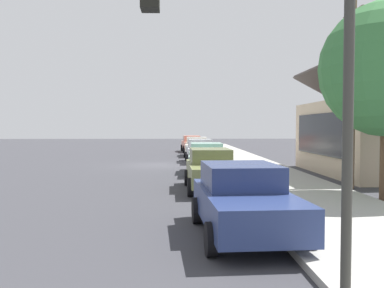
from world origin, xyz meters
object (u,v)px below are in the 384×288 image
at_px(car_coral, 192,144).
at_px(car_silver, 200,151).
at_px(car_olive, 211,169).
at_px(car_ivory, 197,146).
at_px(utility_pole_wooden, 352,89).
at_px(car_navy, 243,199).
at_px(fire_hydrant_red, 228,161).
at_px(traffic_light_main, 269,47).
at_px(car_seafoam, 206,158).

xyz_separation_m(car_coral, car_silver, (12.29, 0.19, -0.00)).
height_order(car_coral, car_olive, same).
xyz_separation_m(car_ivory, utility_pole_wooden, (18.88, 5.31, 3.11)).
relative_size(car_coral, car_navy, 1.06).
height_order(car_ivory, utility_pole_wooden, utility_pole_wooden).
distance_m(car_coral, fire_hydrant_red, 17.36).
xyz_separation_m(car_coral, traffic_light_main, (35.75, -0.12, 2.68)).
height_order(car_coral, car_navy, same).
bearing_deg(fire_hydrant_red, car_seafoam, -35.40).
distance_m(car_ivory, car_seafoam, 13.14).
bearing_deg(utility_pole_wooden, car_olive, -88.66).
xyz_separation_m(car_ivory, car_olive, (19.01, -0.27, -0.00)).
bearing_deg(car_olive, car_silver, 177.70).
xyz_separation_m(car_silver, utility_pole_wooden, (12.65, 5.35, 3.11)).
distance_m(car_ivory, car_silver, 6.23).
distance_m(car_silver, utility_pole_wooden, 14.08).
bearing_deg(utility_pole_wooden, car_navy, -37.73).
distance_m(car_seafoam, car_navy, 12.69).
bearing_deg(car_seafoam, car_navy, 1.64).
bearing_deg(car_ivory, car_navy, 1.92).
relative_size(car_seafoam, traffic_light_main, 0.91).
relative_size(car_seafoam, utility_pole_wooden, 0.63).
relative_size(car_olive, car_navy, 1.00).
xyz_separation_m(car_coral, car_seafoam, (19.20, 0.18, 0.00)).
distance_m(car_coral, utility_pole_wooden, 25.74).
bearing_deg(car_navy, traffic_light_main, -7.48).
bearing_deg(car_silver, car_olive, -1.90).
height_order(car_silver, traffic_light_main, traffic_light_main).
relative_size(car_coral, utility_pole_wooden, 0.64).
distance_m(car_ivory, traffic_light_main, 29.81).
height_order(car_ivory, car_seafoam, same).
distance_m(utility_pole_wooden, fire_hydrant_red, 9.29).
bearing_deg(car_ivory, fire_hydrant_red, 8.73).
distance_m(car_coral, car_ivory, 6.07).
relative_size(car_coral, fire_hydrant_red, 6.73).
xyz_separation_m(car_coral, car_ivory, (6.06, 0.23, 0.00)).
bearing_deg(traffic_light_main, car_ivory, 179.33).
relative_size(traffic_light_main, fire_hydrant_red, 7.32).
distance_m(car_silver, fire_hydrant_red, 5.18).
distance_m(car_seafoam, car_olive, 5.87).
bearing_deg(car_olive, traffic_light_main, -1.70).
distance_m(car_olive, fire_hydrant_red, 7.95).
bearing_deg(traffic_light_main, fire_hydrant_red, 174.86).
xyz_separation_m(car_coral, fire_hydrant_red, (17.29, 1.54, -0.32)).
height_order(car_ivory, fire_hydrant_red, car_ivory).
bearing_deg(car_coral, traffic_light_main, -3.30).
xyz_separation_m(car_olive, traffic_light_main, (10.68, -0.08, 2.68)).
bearing_deg(car_olive, car_ivory, 177.92).
relative_size(car_silver, fire_hydrant_red, 6.43).
bearing_deg(traffic_light_main, car_seafoam, 178.97).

